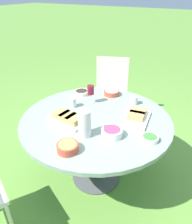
{
  "coord_description": "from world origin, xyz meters",
  "views": [
    {
      "loc": [
        1.41,
        0.81,
        1.71
      ],
      "look_at": [
        0.0,
        0.0,
        0.77
      ],
      "focal_mm": 35.0,
      "sensor_mm": 36.0,
      "label": 1
    }
  ],
  "objects_px": {
    "dining_table": "(96,127)",
    "chair_near_left": "(111,86)",
    "wine_glass": "(91,91)",
    "water_pitcher": "(85,123)"
  },
  "relations": [
    {
      "from": "dining_table",
      "to": "chair_near_left",
      "type": "xyz_separation_m",
      "value": [
        -1.09,
        -0.39,
        -0.09
      ]
    },
    {
      "from": "chair_near_left",
      "to": "wine_glass",
      "type": "xyz_separation_m",
      "value": [
        0.87,
        0.2,
        0.32
      ]
    },
    {
      "from": "dining_table",
      "to": "wine_glass",
      "type": "height_order",
      "value": "wine_glass"
    },
    {
      "from": "dining_table",
      "to": "water_pitcher",
      "type": "bearing_deg",
      "value": 11.41
    },
    {
      "from": "water_pitcher",
      "to": "wine_glass",
      "type": "xyz_separation_m",
      "value": [
        -0.49,
        -0.24,
        0.02
      ]
    },
    {
      "from": "water_pitcher",
      "to": "dining_table",
      "type": "bearing_deg",
      "value": -168.59
    },
    {
      "from": "chair_near_left",
      "to": "water_pitcher",
      "type": "bearing_deg",
      "value": 18.18
    },
    {
      "from": "chair_near_left",
      "to": "wine_glass",
      "type": "bearing_deg",
      "value": 13.19
    },
    {
      "from": "water_pitcher",
      "to": "chair_near_left",
      "type": "bearing_deg",
      "value": -161.82
    },
    {
      "from": "dining_table",
      "to": "water_pitcher",
      "type": "distance_m",
      "value": 0.34
    }
  ]
}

